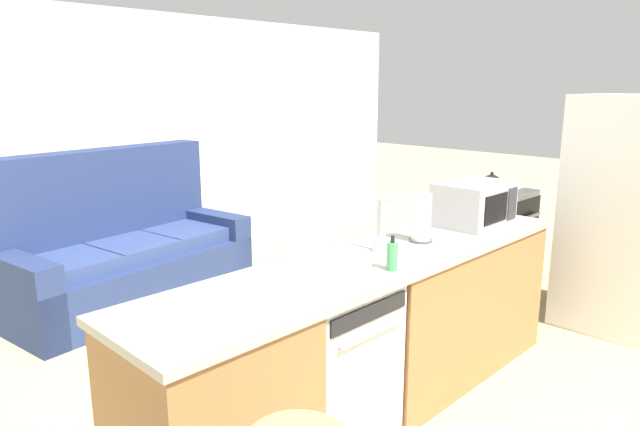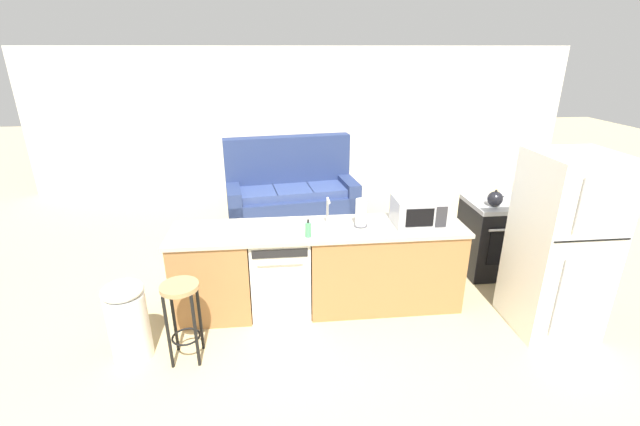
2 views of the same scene
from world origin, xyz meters
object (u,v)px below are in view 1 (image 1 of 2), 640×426
(kettle, at_px, (491,184))
(refrigerator, at_px, (622,214))
(stove_range, at_px, (484,240))
(soap_bottle, at_px, (392,256))
(dishwasher, at_px, (324,363))
(couch, at_px, (121,255))
(paper_towel_roll, at_px, (421,218))
(microwave, at_px, (474,203))

(kettle, bearing_deg, refrigerator, -80.34)
(stove_range, height_order, soap_bottle, soap_bottle)
(soap_bottle, bearing_deg, stove_range, 17.95)
(dishwasher, bearing_deg, kettle, 9.85)
(soap_bottle, xyz_separation_m, couch, (-0.07, 2.80, -0.58))
(dishwasher, distance_m, couch, 2.60)
(dishwasher, distance_m, paper_towel_roll, 1.02)
(stove_range, height_order, paper_towel_roll, paper_towel_roll)
(microwave, bearing_deg, refrigerator, -24.62)
(dishwasher, height_order, couch, couch)
(couch, bearing_deg, stove_range, -40.54)
(couch, bearing_deg, soap_bottle, -88.61)
(stove_range, distance_m, paper_towel_roll, 1.96)
(stove_range, xyz_separation_m, microwave, (-1.20, -0.55, 0.59))
(dishwasher, distance_m, stove_range, 2.66)
(stove_range, xyz_separation_m, soap_bottle, (-2.33, -0.75, 0.52))
(paper_towel_roll, distance_m, soap_bottle, 0.58)
(soap_bottle, distance_m, couch, 2.86)
(kettle, bearing_deg, soap_bottle, -163.80)
(dishwasher, height_order, soap_bottle, soap_bottle)
(stove_range, distance_m, microwave, 1.44)
(refrigerator, distance_m, couch, 3.98)
(dishwasher, xyz_separation_m, paper_towel_roll, (0.82, 0.00, 0.62))
(stove_range, relative_size, couch, 0.43)
(dishwasher, height_order, refrigerator, refrigerator)
(microwave, distance_m, soap_bottle, 1.15)
(stove_range, bearing_deg, kettle, -142.84)
(soap_bottle, bearing_deg, paper_towel_roll, 20.80)
(soap_bottle, bearing_deg, couch, 91.39)
(microwave, xyz_separation_m, couch, (-1.20, 2.60, -0.65))
(microwave, relative_size, soap_bottle, 2.84)
(refrigerator, relative_size, microwave, 3.46)
(dishwasher, distance_m, microwave, 1.53)
(stove_range, relative_size, soap_bottle, 5.11)
(soap_bottle, bearing_deg, microwave, 10.22)
(dishwasher, bearing_deg, microwave, -0.05)
(dishwasher, xyz_separation_m, kettle, (2.43, 0.42, 0.56))
(paper_towel_roll, relative_size, soap_bottle, 1.60)
(microwave, relative_size, couch, 0.24)
(kettle, relative_size, couch, 0.10)
(stove_range, bearing_deg, dishwasher, -168.09)
(dishwasher, relative_size, couch, 0.40)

